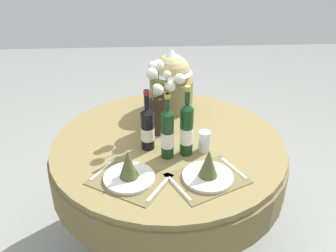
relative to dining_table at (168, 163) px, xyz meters
name	(u,v)px	position (x,y,z in m)	size (l,w,h in m)	color
ground	(168,240)	(0.00, 0.00, -0.61)	(8.00, 8.00, 0.00)	gray
dining_table	(168,163)	(0.00, 0.00, 0.00)	(1.29, 1.29, 0.76)	olive
place_setting_left	(129,172)	(-0.20, -0.33, 0.19)	(0.43, 0.40, 0.16)	brown
place_setting_right	(208,171)	(0.17, -0.34, 0.19)	(0.42, 0.38, 0.16)	brown
flower_vase	(159,105)	(-0.05, 0.13, 0.30)	(0.22, 0.18, 0.41)	#332819
wine_bottle_left	(148,128)	(-0.11, -0.05, 0.26)	(0.07, 0.07, 0.33)	black
wine_bottle_centre	(167,133)	(-0.01, -0.14, 0.28)	(0.07, 0.07, 0.35)	#143819
wine_bottle_right	(187,129)	(0.09, -0.12, 0.29)	(0.07, 0.07, 0.38)	#143819
tumbler_near_left	(204,141)	(0.18, -0.10, 0.20)	(0.06, 0.06, 0.11)	silver
gift_tub_back_centre	(171,78)	(0.04, 0.41, 0.35)	(0.27, 0.27, 0.39)	olive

